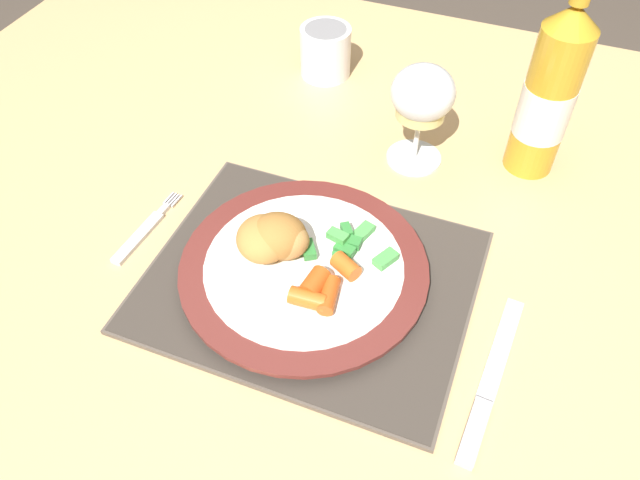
{
  "coord_description": "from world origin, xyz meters",
  "views": [
    {
      "loc": [
        0.15,
        -0.55,
        1.29
      ],
      "look_at": [
        -0.02,
        -0.11,
        0.78
      ],
      "focal_mm": 35.0,
      "sensor_mm": 36.0,
      "label": 1
    }
  ],
  "objects_px": {
    "dining_table": "(362,243)",
    "table_knife": "(487,391)",
    "fork": "(143,232)",
    "bottle": "(549,94)",
    "dinner_plate": "(304,270)",
    "wine_glass": "(422,98)",
    "drinking_cup": "(326,50)"
  },
  "relations": [
    {
      "from": "dinner_plate",
      "to": "bottle",
      "type": "distance_m",
      "value": 0.37
    },
    {
      "from": "dinner_plate",
      "to": "bottle",
      "type": "bearing_deg",
      "value": 55.04
    },
    {
      "from": "wine_glass",
      "to": "bottle",
      "type": "xyz_separation_m",
      "value": [
        0.15,
        0.04,
        0.01
      ]
    },
    {
      "from": "table_knife",
      "to": "bottle",
      "type": "distance_m",
      "value": 0.37
    },
    {
      "from": "table_knife",
      "to": "wine_glass",
      "type": "relative_size",
      "value": 1.44
    },
    {
      "from": "bottle",
      "to": "dining_table",
      "type": "bearing_deg",
      "value": -140.41
    },
    {
      "from": "dining_table",
      "to": "bottle",
      "type": "relative_size",
      "value": 4.96
    },
    {
      "from": "dining_table",
      "to": "fork",
      "type": "relative_size",
      "value": 11.22
    },
    {
      "from": "dining_table",
      "to": "bottle",
      "type": "bearing_deg",
      "value": 39.59
    },
    {
      "from": "table_knife",
      "to": "fork",
      "type": "bearing_deg",
      "value": 171.97
    },
    {
      "from": "fork",
      "to": "drinking_cup",
      "type": "xyz_separation_m",
      "value": [
        0.08,
        0.4,
        0.04
      ]
    },
    {
      "from": "table_knife",
      "to": "drinking_cup",
      "type": "bearing_deg",
      "value": 126.85
    },
    {
      "from": "drinking_cup",
      "to": "dining_table",
      "type": "bearing_deg",
      "value": -59.28
    },
    {
      "from": "dining_table",
      "to": "table_knife",
      "type": "bearing_deg",
      "value": -46.85
    },
    {
      "from": "dining_table",
      "to": "drinking_cup",
      "type": "distance_m",
      "value": 0.32
    },
    {
      "from": "fork",
      "to": "wine_glass",
      "type": "relative_size",
      "value": 0.91
    },
    {
      "from": "dinner_plate",
      "to": "table_knife",
      "type": "bearing_deg",
      "value": -16.66
    },
    {
      "from": "drinking_cup",
      "to": "bottle",
      "type": "bearing_deg",
      "value": -17.54
    },
    {
      "from": "wine_glass",
      "to": "drinking_cup",
      "type": "height_order",
      "value": "wine_glass"
    },
    {
      "from": "wine_glass",
      "to": "drinking_cup",
      "type": "bearing_deg",
      "value": 141.16
    },
    {
      "from": "bottle",
      "to": "drinking_cup",
      "type": "bearing_deg",
      "value": 162.46
    },
    {
      "from": "fork",
      "to": "bottle",
      "type": "height_order",
      "value": "bottle"
    },
    {
      "from": "dining_table",
      "to": "drinking_cup",
      "type": "xyz_separation_m",
      "value": [
        -0.15,
        0.25,
        0.12
      ]
    },
    {
      "from": "dining_table",
      "to": "dinner_plate",
      "type": "relative_size",
      "value": 5.18
    },
    {
      "from": "fork",
      "to": "wine_glass",
      "type": "xyz_separation_m",
      "value": [
        0.27,
        0.25,
        0.1
      ]
    },
    {
      "from": "wine_glass",
      "to": "drinking_cup",
      "type": "distance_m",
      "value": 0.25
    },
    {
      "from": "bottle",
      "to": "fork",
      "type": "bearing_deg",
      "value": -144.14
    },
    {
      "from": "dinner_plate",
      "to": "bottle",
      "type": "relative_size",
      "value": 0.96
    },
    {
      "from": "dining_table",
      "to": "dinner_plate",
      "type": "bearing_deg",
      "value": -99.63
    },
    {
      "from": "dining_table",
      "to": "wine_glass",
      "type": "relative_size",
      "value": 10.17
    },
    {
      "from": "fork",
      "to": "table_knife",
      "type": "xyz_separation_m",
      "value": [
        0.43,
        -0.06,
        0.0
      ]
    },
    {
      "from": "dining_table",
      "to": "dinner_plate",
      "type": "height_order",
      "value": "dinner_plate"
    }
  ]
}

